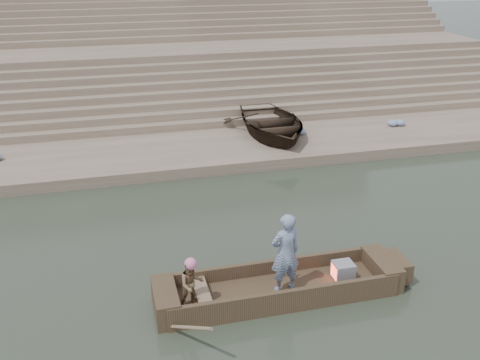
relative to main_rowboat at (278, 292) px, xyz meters
name	(u,v)px	position (x,y,z in m)	size (l,w,h in m)	color
ground	(257,270)	(-0.19, 1.13, -0.11)	(120.00, 120.00, 0.00)	#2A3427
lower_landing	(198,152)	(-0.19, 9.13, 0.09)	(32.00, 4.00, 0.40)	gray
mid_landing	(170,77)	(-0.19, 16.63, 1.29)	(32.00, 3.00, 2.80)	gray
upper_landing	(153,32)	(-0.19, 23.63, 2.49)	(32.00, 3.00, 5.20)	gray
ghat_steps	(165,62)	(-0.19, 18.32, 1.69)	(32.00, 11.00, 5.20)	gray
main_rowboat	(278,292)	(0.00, 0.00, 0.00)	(5.00, 1.30, 0.22)	brown
rowboat_trim	(287,283)	(0.21, -0.01, 0.20)	(6.04, 2.63, 1.78)	brown
standing_man	(285,253)	(0.09, -0.10, 1.06)	(0.69, 0.45, 1.90)	navy
rowing_man	(191,284)	(-2.00, -0.18, 0.67)	(0.54, 0.42, 1.11)	#2B814C
television	(343,271)	(1.55, 0.00, 0.31)	(0.46, 0.42, 0.40)	gray
beached_rowboat	(272,123)	(2.89, 9.75, 0.78)	(3.39, 4.75, 0.98)	#2D2116
cloth_bundles	(285,133)	(3.40, 9.55, 0.42)	(16.17, 0.65, 0.26)	#3F5999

